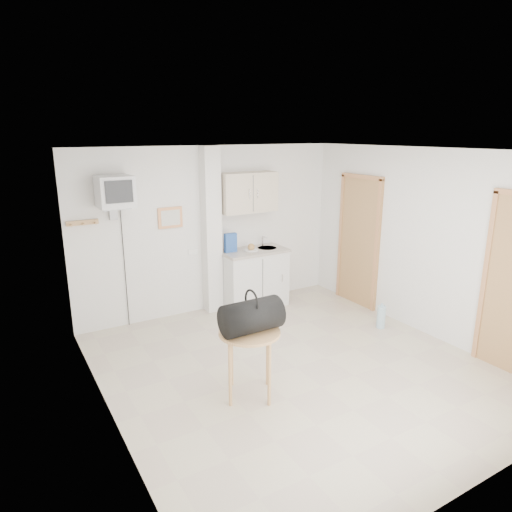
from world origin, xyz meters
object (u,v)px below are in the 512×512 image
crt_television (115,193)px  round_table (250,340)px  duffel_bag (252,316)px  water_bottle (381,317)px

crt_television → round_table: crt_television is taller
duffel_bag → water_bottle: 2.61m
crt_television → water_bottle: 4.00m
round_table → water_bottle: 2.55m
crt_television → duffel_bag: bearing=-72.7°
round_table → duffel_bag: 0.27m
crt_television → water_bottle: bearing=-28.5°
round_table → water_bottle: size_ratio=2.01×
duffel_bag → water_bottle: size_ratio=1.70×
round_table → duffel_bag: duffel_bag is taller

